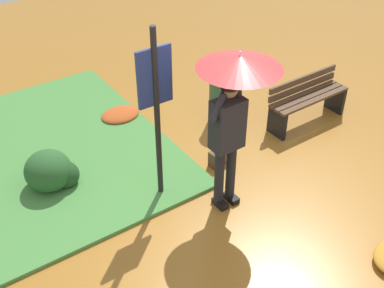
# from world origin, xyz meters

# --- Properties ---
(ground_plane) EXTENTS (18.00, 18.00, 0.00)m
(ground_plane) POSITION_xyz_m (0.00, 0.00, 0.00)
(ground_plane) COLOR #9E6623
(person_with_umbrella) EXTENTS (0.96, 0.96, 2.04)m
(person_with_umbrella) POSITION_xyz_m (-0.11, 0.06, 1.55)
(person_with_umbrella) COLOR black
(person_with_umbrella) RESTS_ON ground_plane
(info_sign_post) EXTENTS (0.44, 0.07, 2.30)m
(info_sign_post) POSITION_xyz_m (-0.77, 0.64, 1.44)
(info_sign_post) COLOR black
(info_sign_post) RESTS_ON ground_plane
(handbag) EXTENTS (0.31, 0.17, 0.37)m
(handbag) POSITION_xyz_m (0.23, 0.70, 0.13)
(handbag) COLOR #4C3323
(handbag) RESTS_ON ground_plane
(park_bench) EXTENTS (1.40, 0.38, 0.75)m
(park_bench) POSITION_xyz_m (2.02, 0.82, 0.40)
(park_bench) COLOR black
(park_bench) RESTS_ON ground_plane
(trash_bin) EXTENTS (0.42, 0.42, 0.83)m
(trash_bin) POSITION_xyz_m (0.93, 1.57, 0.42)
(trash_bin) COLOR #2D5138
(trash_bin) RESTS_ON ground_plane
(shrub_cluster) EXTENTS (0.67, 0.61, 0.55)m
(shrub_cluster) POSITION_xyz_m (-1.87, 1.55, 0.26)
(shrub_cluster) COLOR #285628
(shrub_cluster) RESTS_ON ground_plane
(leaf_pile_near_person) EXTENTS (0.62, 0.50, 0.14)m
(leaf_pile_near_person) POSITION_xyz_m (-0.36, 2.55, 0.07)
(leaf_pile_near_person) COLOR #B74C1E
(leaf_pile_near_person) RESTS_ON ground_plane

